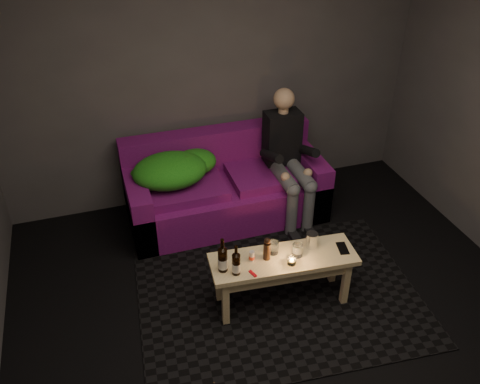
% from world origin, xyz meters
% --- Properties ---
extents(floor, '(4.50, 4.50, 0.00)m').
position_xyz_m(floor, '(0.00, 0.00, 0.00)').
color(floor, black).
rests_on(floor, ground).
extents(room, '(4.50, 4.50, 4.50)m').
position_xyz_m(room, '(0.00, 0.47, 1.64)').
color(room, silver).
rests_on(room, ground).
extents(rug, '(2.32, 1.77, 0.01)m').
position_xyz_m(rug, '(0.06, 0.59, 0.00)').
color(rug, black).
rests_on(rug, floor).
extents(sofa, '(1.83, 0.82, 0.79)m').
position_xyz_m(sofa, '(-0.02, 1.81, 0.28)').
color(sofa, '#640D5F').
rests_on(sofa, floor).
extents(green_blanket, '(0.80, 0.55, 0.27)m').
position_xyz_m(green_blanket, '(-0.49, 1.81, 0.59)').
color(green_blanket, '#178017').
rests_on(green_blanket, sofa).
extents(person, '(0.33, 0.76, 1.22)m').
position_xyz_m(person, '(0.55, 1.67, 0.63)').
color(person, black).
rests_on(person, sofa).
extents(coffee_table, '(1.12, 0.44, 0.45)m').
position_xyz_m(coffee_table, '(0.06, 0.54, 0.37)').
color(coffee_table, '#CBBB77').
rests_on(coffee_table, rug).
extents(beer_bottle_a, '(0.07, 0.07, 0.28)m').
position_xyz_m(beer_bottle_a, '(-0.40, 0.55, 0.55)').
color(beer_bottle_a, black).
rests_on(beer_bottle_a, coffee_table).
extents(beer_bottle_b, '(0.06, 0.06, 0.25)m').
position_xyz_m(beer_bottle_b, '(-0.32, 0.49, 0.54)').
color(beer_bottle_b, black).
rests_on(beer_bottle_b, coffee_table).
extents(salt_shaker, '(0.04, 0.04, 0.08)m').
position_xyz_m(salt_shaker, '(-0.17, 0.58, 0.49)').
color(salt_shaker, silver).
rests_on(salt_shaker, coffee_table).
extents(pepper_mill, '(0.07, 0.07, 0.14)m').
position_xyz_m(pepper_mill, '(-0.06, 0.57, 0.52)').
color(pepper_mill, black).
rests_on(pepper_mill, coffee_table).
extents(tumbler_back, '(0.10, 0.10, 0.10)m').
position_xyz_m(tumbler_back, '(0.01, 0.62, 0.50)').
color(tumbler_back, white).
rests_on(tumbler_back, coffee_table).
extents(tealight, '(0.07, 0.07, 0.05)m').
position_xyz_m(tealight, '(0.09, 0.46, 0.47)').
color(tealight, white).
rests_on(tealight, coffee_table).
extents(tumbler_front, '(0.10, 0.10, 0.10)m').
position_xyz_m(tumbler_front, '(0.17, 0.53, 0.50)').
color(tumbler_front, white).
rests_on(tumbler_front, coffee_table).
extents(steel_cup, '(0.11, 0.11, 0.12)m').
position_xyz_m(steel_cup, '(0.31, 0.60, 0.51)').
color(steel_cup, silver).
rests_on(steel_cup, coffee_table).
extents(smartphone, '(0.10, 0.15, 0.01)m').
position_xyz_m(smartphone, '(0.52, 0.50, 0.45)').
color(smartphone, black).
rests_on(smartphone, coffee_table).
extents(red_lighter, '(0.04, 0.08, 0.01)m').
position_xyz_m(red_lighter, '(-0.21, 0.44, 0.45)').
color(red_lighter, red).
rests_on(red_lighter, coffee_table).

